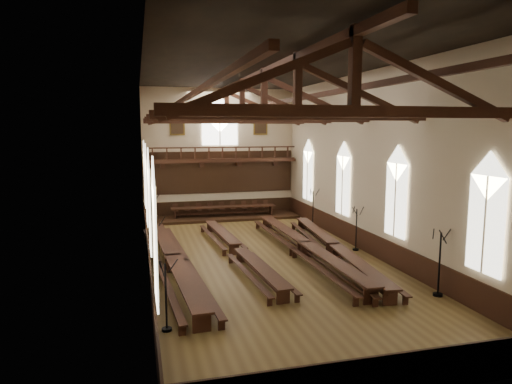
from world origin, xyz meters
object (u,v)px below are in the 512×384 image
dais (224,217)px  candelabrum_right_near (439,276)px  refectory_row_b (238,249)px  candelabrum_left_near (166,309)px  candelabrum_right_mid (356,237)px  candelabrum_left_mid (157,254)px  refectory_row_d (335,247)px  refectory_row_a (172,259)px  candelabrum_right_far (313,215)px  high_table (224,208)px  refectory_row_c (305,245)px  candelabrum_left_far (153,225)px

dais → candelabrum_right_near: size_ratio=3.99×
refectory_row_b → candelabrum_left_near: bearing=-118.0°
candelabrum_right_mid → refectory_row_b: bearing=179.5°
candelabrum_left_near → candelabrum_left_mid: bearing=90.0°
refectory_row_d → candelabrum_right_near: 6.67m
refectory_row_a → candelabrum_left_near: candelabrum_left_near is taller
refectory_row_a → candelabrum_right_mid: bearing=6.4°
refectory_row_d → candelabrum_right_far: (1.72, 7.56, 0.27)m
refectory_row_b → high_table: high_table is taller
refectory_row_a → refectory_row_b: (3.52, 1.23, -0.08)m
refectory_row_c → candelabrum_right_near: 7.73m
refectory_row_d → candelabrum_left_far: size_ratio=5.20×
refectory_row_c → candelabrum_right_mid: size_ratio=5.95×
candelabrum_right_mid → candelabrum_right_far: size_ratio=0.94×
candelabrum_right_mid → high_table: bearing=116.8°
candelabrum_right_near → candelabrum_left_mid: bearing=149.3°
refectory_row_a → high_table: bearing=68.4°
high_table → candelabrum_left_near: size_ratio=3.20×
high_table → dais: bearing=89.2°
high_table → refectory_row_d: bearing=-72.2°
candelabrum_left_far → candelabrum_right_mid: bearing=-28.2°
refectory_row_a → candelabrum_left_mid: 0.82m
refectory_row_b → refectory_row_d: size_ratio=0.97×
refectory_row_c → candelabrum_right_mid: candelabrum_right_mid is taller
candelabrum_left_mid → candelabrum_left_far: size_ratio=0.95×
refectory_row_b → candelabrum_right_far: size_ratio=5.21×
refectory_row_a → refectory_row_c: bearing=6.4°
candelabrum_right_far → candelabrum_right_near: bearing=-90.0°
refectory_row_c → refectory_row_b: bearing=173.3°
refectory_row_c → candelabrum_right_near: (3.23, -7.01, 0.27)m
refectory_row_b → candelabrum_left_mid: candelabrum_left_mid is taller
candelabrum_left_mid → candelabrum_left_far: 6.76m
refectory_row_a → candelabrum_right_mid: candelabrum_right_mid is taller
candelabrum_left_mid → candelabrum_right_near: candelabrum_right_near is taller
candelabrum_right_near → candelabrum_right_mid: candelabrum_right_near is taller
high_table → candelabrum_right_far: candelabrum_right_far is taller
refectory_row_a → candelabrum_right_mid: (10.40, 1.17, 0.17)m
dais → refectory_row_b: bearing=-96.8°
refectory_row_d → candelabrum_right_near: candelabrum_right_near is taller
refectory_row_d → candelabrum_right_mid: bearing=29.1°
refectory_row_a → candelabrum_right_far: (10.40, 7.77, 0.22)m
refectory_row_c → high_table: size_ratio=1.86×
refectory_row_c → candelabrum_left_near: size_ratio=5.96×
refectory_row_d → candelabrum_left_far: (-9.38, 6.92, 0.30)m
refectory_row_b → candelabrum_right_mid: candelabrum_right_mid is taller
dais → candelabrum_left_mid: candelabrum_left_mid is taller
refectory_row_d → candelabrum_right_mid: (1.72, 0.96, 0.22)m
candelabrum_right_mid → candelabrum_left_mid: bearing=-175.9°
refectory_row_c → dais: size_ratio=1.32×
candelabrum_left_far → candelabrum_left_mid: bearing=-90.0°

